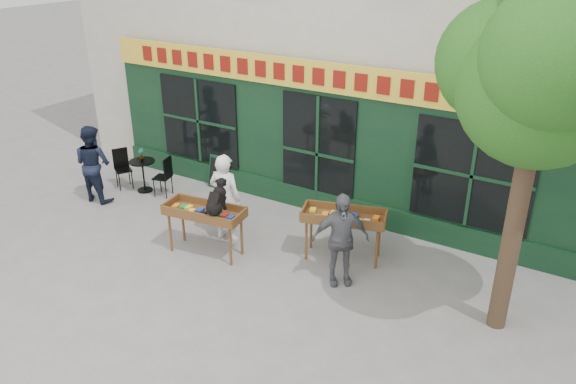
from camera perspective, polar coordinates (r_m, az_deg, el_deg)
name	(u,v)px	position (r m, az deg, el deg)	size (l,w,h in m)	color
ground	(258,258)	(10.68, -3.08, -6.70)	(80.00, 80.00, 0.00)	slate
street_tree	(550,60)	(8.03, 25.06, 12.01)	(3.05, 2.90, 5.60)	#382619
book_cart_center	(204,214)	(10.56, -8.49, -2.25)	(1.57, 0.82, 0.99)	brown
dog	(216,197)	(10.12, -7.29, -0.47)	(0.34, 0.60, 0.60)	black
woman	(225,198)	(10.98, -6.39, -0.59)	(0.66, 0.43, 1.80)	white
book_cart_right	(344,219)	(10.33, 5.68, -2.74)	(1.62, 1.03, 0.99)	brown
man_right	(340,239)	(9.61, 5.33, -4.80)	(0.99, 0.41, 1.70)	#525256
bistro_table	(143,170)	(13.59, -14.53, 2.21)	(0.60, 0.60, 0.76)	black
bistro_chair_left	(122,165)	(13.98, -16.52, 2.68)	(0.50, 0.50, 0.95)	black
bistro_chair_right	(165,174)	(13.21, -12.36, 1.85)	(0.44, 0.44, 0.95)	black
potted_plant	(141,154)	(13.45, -14.70, 3.71)	(0.17, 0.11, 0.32)	gray
man_left	(93,164)	(13.34, -19.19, 2.75)	(0.86, 0.67, 1.77)	black
chalkboard	(218,172)	(13.47, -7.12, 1.98)	(0.56, 0.21, 0.79)	black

